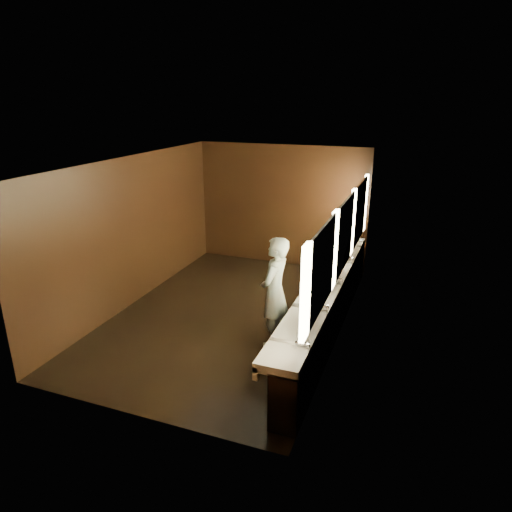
{
  "coord_description": "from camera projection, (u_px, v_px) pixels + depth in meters",
  "views": [
    {
      "loc": [
        3.08,
        -6.94,
        3.83
      ],
      "look_at": [
        0.49,
        0.0,
        1.21
      ],
      "focal_mm": 32.0,
      "sensor_mm": 36.0,
      "label": 1
    }
  ],
  "objects": [
    {
      "name": "wall_left",
      "position": [
        133.0,
        231.0,
        8.62
      ],
      "size": [
        0.02,
        6.0,
        2.8
      ],
      "primitive_type": "cube",
      "color": "black",
      "rests_on": "floor"
    },
    {
      "name": "person",
      "position": [
        275.0,
        292.0,
        7.18
      ],
      "size": [
        0.49,
        0.7,
        1.8
      ],
      "primitive_type": "imported",
      "rotation": [
        0.0,
        0.0,
        -1.66
      ],
      "color": "#9BCEE7",
      "rests_on": "floor"
    },
    {
      "name": "wall_back",
      "position": [
        281.0,
        206.0,
        10.61
      ],
      "size": [
        4.0,
        0.02,
        2.8
      ],
      "primitive_type": "cube",
      "color": "black",
      "rests_on": "floor"
    },
    {
      "name": "sink_counter",
      "position": [
        328.0,
        305.0,
        7.67
      ],
      "size": [
        0.55,
        5.4,
        1.01
      ],
      "color": "black",
      "rests_on": "floor"
    },
    {
      "name": "wall_front",
      "position": [
        127.0,
        316.0,
        5.31
      ],
      "size": [
        4.0,
        0.02,
        2.8
      ],
      "primitive_type": "cube",
      "color": "black",
      "rests_on": "floor"
    },
    {
      "name": "trash_bin",
      "position": [
        281.0,
        375.0,
        6.1
      ],
      "size": [
        0.44,
        0.44,
        0.6
      ],
      "primitive_type": "cylinder",
      "rotation": [
        0.0,
        0.0,
        0.16
      ],
      "color": "black",
      "rests_on": "floor"
    },
    {
      "name": "ceiling",
      "position": [
        228.0,
        162.0,
        7.49
      ],
      "size": [
        4.0,
        6.0,
        0.02
      ],
      "primitive_type": "cube",
      "color": "#2D2D2B",
      "rests_on": "wall_back"
    },
    {
      "name": "mirror_band",
      "position": [
        344.0,
        235.0,
        7.19
      ],
      "size": [
        0.06,
        5.03,
        1.15
      ],
      "color": "#FFEFB3",
      "rests_on": "wall_right"
    },
    {
      "name": "floor",
      "position": [
        231.0,
        315.0,
        8.43
      ],
      "size": [
        6.0,
        6.0,
        0.0
      ],
      "primitive_type": "plane",
      "color": "black",
      "rests_on": "ground"
    },
    {
      "name": "wall_right",
      "position": [
        344.0,
        256.0,
        7.3
      ],
      "size": [
        0.02,
        6.0,
        2.8
      ],
      "primitive_type": "cube",
      "color": "black",
      "rests_on": "floor"
    }
  ]
}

